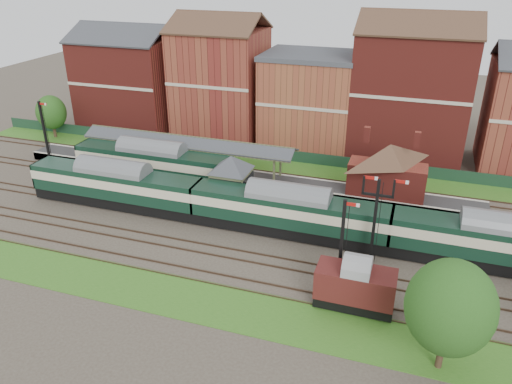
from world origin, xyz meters
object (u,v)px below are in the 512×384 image
(semaphore_bracket, at_px, (376,216))
(platform_railcar, at_px, (153,163))
(dmu_train, at_px, (288,211))
(goods_van_a, at_px, (355,286))
(signal_box, at_px, (232,181))

(semaphore_bracket, relative_size, platform_railcar, 0.43)
(dmu_train, xyz_separation_m, platform_railcar, (-17.91, 6.50, 0.01))
(platform_railcar, xyz_separation_m, goods_van_a, (25.51, -15.50, -0.51))
(goods_van_a, bearing_deg, signal_box, 139.86)
(semaphore_bracket, xyz_separation_m, dmu_train, (-8.11, 2.50, -2.11))
(signal_box, bearing_deg, dmu_train, -25.13)
(signal_box, height_order, semaphore_bracket, semaphore_bracket)
(signal_box, xyz_separation_m, semaphore_bracket, (15.04, -5.75, 1.44))
(dmu_train, distance_m, goods_van_a, 11.79)
(semaphore_bracket, bearing_deg, platform_railcar, 160.92)
(platform_railcar, bearing_deg, signal_box, -16.49)
(signal_box, xyz_separation_m, dmu_train, (6.93, -3.25, -0.67))
(platform_railcar, distance_m, goods_van_a, 29.85)
(platform_railcar, relative_size, goods_van_a, 3.22)
(platform_railcar, bearing_deg, goods_van_a, -31.29)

